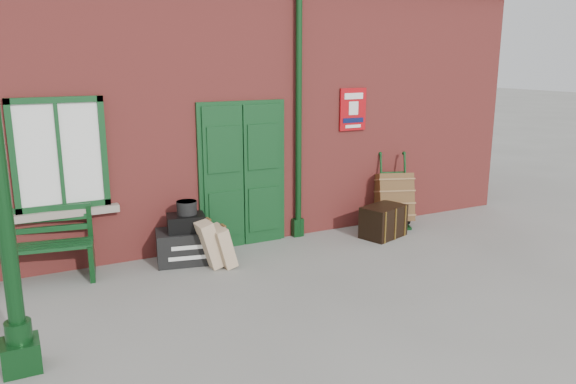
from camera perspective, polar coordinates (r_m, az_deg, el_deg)
ground at (r=7.87m, az=1.70°, el=-8.05°), size 80.00×80.00×0.00m
station_building at (r=10.54m, az=-7.48°, el=9.44°), size 10.30×4.30×4.36m
canopy_column at (r=5.62m, az=-26.75°, el=-3.32°), size 0.34×0.34×3.61m
bench at (r=8.11m, az=-24.98°, el=-4.89°), size 1.69×0.76×1.01m
houdini_trunk at (r=8.27m, az=-9.89°, el=-5.42°), size 1.04×0.71×0.47m
strongbox at (r=8.15m, az=-10.33°, el=-3.10°), size 0.59×0.48×0.24m
hatbox at (r=8.13m, az=-10.25°, el=-1.57°), size 0.34×0.34×0.19m
suitcase_back at (r=8.03m, az=-8.15°, el=-5.10°), size 0.37×0.49×0.69m
suitcase_front at (r=8.02m, az=-6.68°, el=-5.47°), size 0.32×0.44×0.60m
porter_trolley at (r=9.99m, az=10.68°, el=-0.66°), size 0.80×0.83×1.26m
dark_trunk at (r=9.39m, az=9.66°, el=-2.96°), size 0.84×0.68×0.52m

